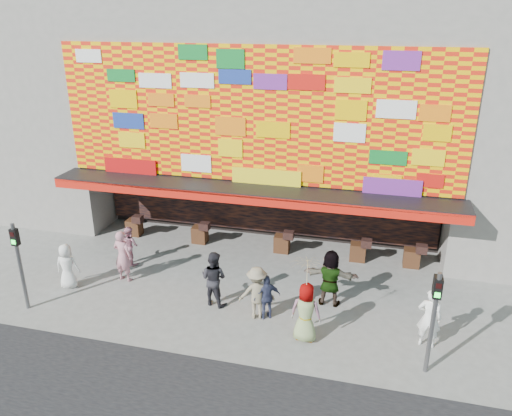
% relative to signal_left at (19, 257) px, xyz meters
% --- Properties ---
extents(ground, '(90.00, 90.00, 0.00)m').
position_rel_signal_left_xyz_m(ground, '(6.20, 1.50, -1.86)').
color(ground, slate).
rests_on(ground, ground).
extents(shop_building, '(15.20, 9.40, 10.00)m').
position_rel_signal_left_xyz_m(shop_building, '(6.20, 9.68, 3.37)').
color(shop_building, gray).
rests_on(shop_building, ground).
extents(neighbor_left, '(11.00, 8.00, 12.00)m').
position_rel_signal_left_xyz_m(neighbor_left, '(-6.80, 9.50, 4.14)').
color(neighbor_left, gray).
rests_on(neighbor_left, ground).
extents(signal_left, '(0.22, 0.20, 3.00)m').
position_rel_signal_left_xyz_m(signal_left, '(0.00, 0.00, 0.00)').
color(signal_left, '#59595B').
rests_on(signal_left, ground).
extents(signal_right, '(0.22, 0.20, 3.00)m').
position_rel_signal_left_xyz_m(signal_right, '(12.40, 0.00, 0.00)').
color(signal_right, '#59595B').
rests_on(signal_right, ground).
extents(ped_a, '(0.89, 0.67, 1.63)m').
position_rel_signal_left_xyz_m(ped_a, '(0.54, 1.53, -1.05)').
color(ped_a, silver).
rests_on(ped_a, ground).
extents(ped_b, '(0.75, 0.55, 1.92)m').
position_rel_signal_left_xyz_m(ped_b, '(2.18, 2.46, -0.90)').
color(ped_b, '#B87784').
rests_on(ped_b, ground).
extents(ped_c, '(1.06, 0.91, 1.88)m').
position_rel_signal_left_xyz_m(ped_c, '(5.81, 1.78, -0.92)').
color(ped_c, '#232228').
rests_on(ped_c, ground).
extents(ped_d, '(1.27, 0.96, 1.75)m').
position_rel_signal_left_xyz_m(ped_d, '(7.36, 1.36, -0.99)').
color(ped_d, gray).
rests_on(ped_d, ground).
extents(ped_e, '(0.94, 0.77, 1.50)m').
position_rel_signal_left_xyz_m(ped_e, '(7.68, 1.40, -1.11)').
color(ped_e, '#2F3452').
rests_on(ped_e, ground).
extents(ped_f, '(1.80, 0.60, 1.93)m').
position_rel_signal_left_xyz_m(ped_f, '(9.49, 2.69, -0.89)').
color(ped_f, gray).
rests_on(ped_f, ground).
extents(ped_g, '(0.94, 0.65, 1.84)m').
position_rel_signal_left_xyz_m(ped_g, '(9.02, 0.59, -0.94)').
color(ped_g, gray).
rests_on(ped_g, ground).
extents(ped_h, '(0.72, 0.52, 1.84)m').
position_rel_signal_left_xyz_m(ped_h, '(12.47, 1.20, -0.94)').
color(ped_h, white).
rests_on(ped_h, ground).
extents(ped_i, '(0.90, 0.81, 1.51)m').
position_rel_signal_left_xyz_m(ped_i, '(1.77, 3.68, -1.11)').
color(ped_i, '#C68092').
rests_on(ped_i, ground).
extents(parasol, '(1.36, 1.37, 1.90)m').
position_rel_signal_left_xyz_m(parasol, '(9.02, 0.59, 0.32)').
color(parasol, beige).
rests_on(parasol, ground).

